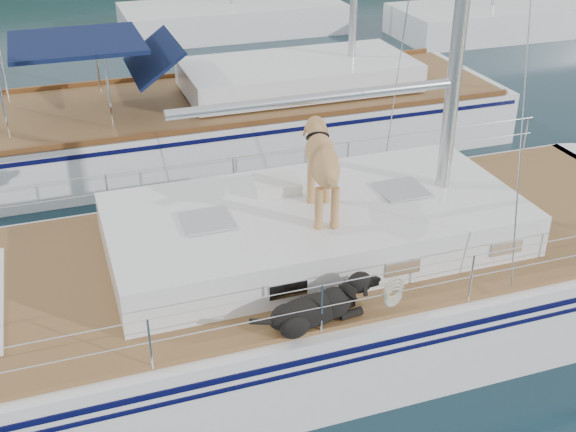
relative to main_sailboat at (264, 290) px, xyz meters
name	(u,v)px	position (x,y,z in m)	size (l,w,h in m)	color
ground	(258,333)	(-0.10, 0.01, -0.68)	(120.00, 120.00, 0.00)	black
main_sailboat	(264,290)	(0.00, 0.00, 0.00)	(12.00, 3.80, 14.01)	white
neighbor_sailboat	(250,117)	(1.68, 6.38, -0.06)	(11.00, 3.50, 13.30)	white
bg_boat_center	(232,19)	(3.90, 16.01, -0.23)	(7.20, 3.00, 11.65)	white
bg_boat_east	(491,20)	(11.90, 13.01, -0.23)	(6.40, 3.00, 11.65)	white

